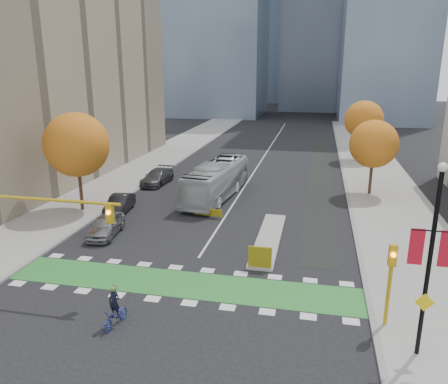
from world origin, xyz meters
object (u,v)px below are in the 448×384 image
at_px(tree_east_near, 374,144).
at_px(hazard_board, 260,257).
at_px(tree_east_far, 364,120).
at_px(parked_car_a, 106,226).
at_px(banner_lamppost, 430,255).
at_px(cyclist, 115,313).
at_px(bus, 217,180).
at_px(parked_car_b, 120,204).
at_px(traffic_signal_east, 391,273).
at_px(parked_car_c, 157,177).
at_px(traffic_signal_west, 24,217).
at_px(tree_west, 77,145).

bearing_deg(tree_east_near, hazard_board, -114.20).
bearing_deg(tree_east_far, parked_car_a, -123.14).
relative_size(tree_east_far, banner_lamppost, 0.92).
relative_size(tree_east_far, parked_car_a, 1.76).
xyz_separation_m(tree_east_near, cyclist, (-13.78, -25.05, -4.18)).
relative_size(hazard_board, bus, 0.12).
distance_m(parked_car_a, parked_car_b, 5.16).
bearing_deg(cyclist, traffic_signal_east, 22.71).
xyz_separation_m(hazard_board, parked_car_c, (-13.00, 17.52, -0.05)).
bearing_deg(parked_car_a, parked_car_c, 89.56).
distance_m(traffic_signal_west, banner_lamppost, 19.54).
bearing_deg(parked_car_b, banner_lamppost, -43.42).
bearing_deg(traffic_signal_west, parked_car_c, 92.76).
distance_m(hazard_board, cyclist, 9.27).
xyz_separation_m(traffic_signal_east, parked_car_b, (-19.29, 12.87, -2.01)).
height_order(traffic_signal_west, parked_car_b, traffic_signal_west).
distance_m(tree_west, tree_east_far, 35.73).
height_order(hazard_board, bus, bus).
bearing_deg(parked_car_a, hazard_board, -21.74).
distance_m(bus, parked_car_b, 9.13).
distance_m(banner_lamppost, bus, 24.93).
distance_m(parked_car_b, parked_car_c, 9.36).
xyz_separation_m(tree_east_near, banner_lamppost, (-0.50, -24.50, -0.25)).
relative_size(tree_east_near, parked_car_c, 1.37).
bearing_deg(tree_west, tree_east_far, 46.70).
bearing_deg(banner_lamppost, tree_west, 148.32).
height_order(bus, parked_car_c, bus).
bearing_deg(tree_east_far, traffic_signal_east, -92.97).
xyz_separation_m(traffic_signal_west, parked_car_b, (-0.86, 12.87, -3.31)).
bearing_deg(tree_east_near, parked_car_b, -155.12).
bearing_deg(tree_east_near, tree_west, -157.38).
bearing_deg(traffic_signal_east, tree_west, 150.93).
bearing_deg(traffic_signal_west, parked_car_b, 93.83).
bearing_deg(hazard_board, parked_car_a, 164.65).
bearing_deg(hazard_board, cyclist, -128.55).
bearing_deg(banner_lamppost, tree_east_near, 88.83).
relative_size(banner_lamppost, parked_car_c, 1.60).
relative_size(traffic_signal_east, banner_lamppost, 0.50).
xyz_separation_m(traffic_signal_west, banner_lamppost, (19.43, -1.99, 0.58)).
distance_m(tree_west, traffic_signal_east, 25.90).
distance_m(banner_lamppost, parked_car_c, 31.97).
height_order(traffic_signal_east, bus, traffic_signal_east).
relative_size(hazard_board, parked_car_b, 0.32).
bearing_deg(banner_lamppost, traffic_signal_west, 174.14).
bearing_deg(traffic_signal_east, parked_car_b, 146.30).
xyz_separation_m(tree_east_far, traffic_signal_west, (-20.43, -38.51, -1.21)).
xyz_separation_m(tree_west, traffic_signal_east, (22.50, -12.51, -2.88)).
relative_size(tree_east_near, bus, 0.60).
distance_m(tree_west, cyclist, 18.85).
distance_m(traffic_signal_west, parked_car_b, 13.32).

